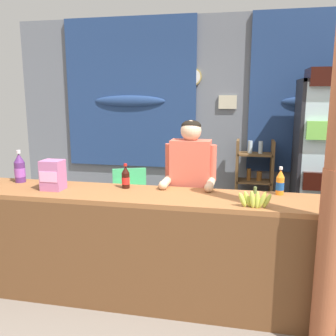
% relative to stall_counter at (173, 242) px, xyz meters
% --- Properties ---
extents(ground_plane, '(7.44, 7.44, 0.00)m').
position_rel_stall_counter_xyz_m(ground_plane, '(0.06, 0.72, -0.59)').
color(ground_plane, slate).
extents(back_wall_curtained, '(5.56, 0.22, 2.80)m').
position_rel_stall_counter_xyz_m(back_wall_curtained, '(0.07, 2.36, 0.86)').
color(back_wall_curtained, slate).
rests_on(back_wall_curtained, ground).
extents(stall_counter, '(3.95, 0.57, 0.95)m').
position_rel_stall_counter_xyz_m(stall_counter, '(0.00, 0.00, 0.00)').
color(stall_counter, '#935B33').
rests_on(stall_counter, ground).
extents(timber_post, '(0.19, 0.17, 2.60)m').
position_rel_stall_counter_xyz_m(timber_post, '(1.12, -0.28, 0.65)').
color(timber_post, '#995133').
rests_on(timber_post, ground).
extents(drink_fridge, '(0.73, 0.66, 2.05)m').
position_rel_stall_counter_xyz_m(drink_fridge, '(1.49, 1.76, 0.53)').
color(drink_fridge, '#232328').
rests_on(drink_fridge, ground).
extents(bottle_shelf_rack, '(0.48, 0.28, 1.19)m').
position_rel_stall_counter_xyz_m(bottle_shelf_rack, '(0.67, 2.05, 0.03)').
color(bottle_shelf_rack, brown).
rests_on(bottle_shelf_rack, ground).
extents(plastic_lawn_chair, '(0.58, 0.58, 0.86)m').
position_rel_stall_counter_xyz_m(plastic_lawn_chair, '(-0.81, 1.43, -0.10)').
color(plastic_lawn_chair, '#4CC675').
rests_on(plastic_lawn_chair, ground).
extents(shopkeeper, '(0.48, 0.42, 1.54)m').
position_rel_stall_counter_xyz_m(shopkeeper, '(0.06, 0.55, 0.37)').
color(shopkeeper, '#28282D').
rests_on(shopkeeper, ground).
extents(soda_bottle_grape_soda, '(0.10, 0.10, 0.30)m').
position_rel_stall_counter_xyz_m(soda_bottle_grape_soda, '(-1.53, 0.28, 0.49)').
color(soda_bottle_grape_soda, '#56286B').
rests_on(soda_bottle_grape_soda, stall_counter).
extents(soda_bottle_cola, '(0.07, 0.07, 0.22)m').
position_rel_stall_counter_xyz_m(soda_bottle_cola, '(-0.48, 0.27, 0.45)').
color(soda_bottle_cola, black).
rests_on(soda_bottle_cola, stall_counter).
extents(soda_bottle_orange_soda, '(0.07, 0.07, 0.24)m').
position_rel_stall_counter_xyz_m(soda_bottle_orange_soda, '(0.84, 0.32, 0.46)').
color(soda_bottle_orange_soda, orange).
rests_on(soda_bottle_orange_soda, stall_counter).
extents(snack_box_wafer, '(0.18, 0.16, 0.26)m').
position_rel_stall_counter_xyz_m(snack_box_wafer, '(-1.08, 0.09, 0.49)').
color(snack_box_wafer, '#B76699').
rests_on(snack_box_wafer, stall_counter).
extents(banana_bunch, '(0.26, 0.06, 0.16)m').
position_rel_stall_counter_xyz_m(banana_bunch, '(0.62, -0.08, 0.42)').
color(banana_bunch, '#B7C647').
rests_on(banana_bunch, stall_counter).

